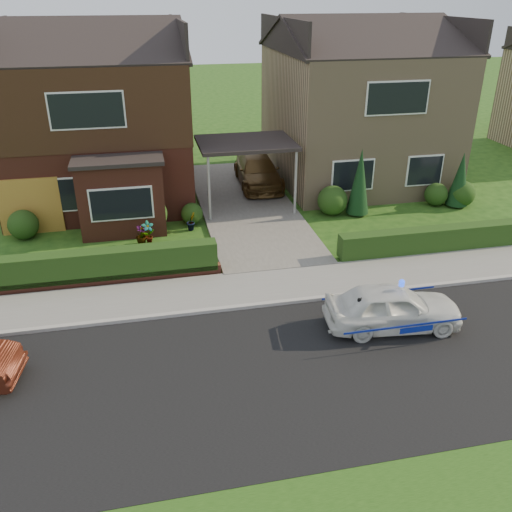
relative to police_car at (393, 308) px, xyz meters
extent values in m
plane|color=#1C4311|center=(-2.04, -1.31, -0.61)|extent=(120.00, 120.00, 0.00)
cube|color=black|center=(-2.04, -1.31, -0.61)|extent=(60.00, 6.00, 0.02)
cube|color=#9E9993|center=(-2.04, 1.74, -0.55)|extent=(60.00, 0.16, 0.12)
cube|color=slate|center=(-2.04, 2.79, -0.56)|extent=(60.00, 2.00, 0.10)
cube|color=#666059|center=(-2.04, 9.69, -0.55)|extent=(3.80, 12.00, 0.12)
cube|color=brown|center=(-7.84, 12.69, 2.29)|extent=(7.20, 8.00, 5.80)
cube|color=white|center=(-9.43, 8.67, 0.79)|extent=(1.80, 0.08, 1.30)
cube|color=white|center=(-6.26, 8.67, 0.79)|extent=(1.60, 0.08, 1.30)
cube|color=white|center=(-7.84, 8.67, 3.79)|extent=(2.60, 0.08, 1.30)
cube|color=black|center=(-7.84, 12.69, 3.74)|extent=(7.26, 8.06, 2.90)
cube|color=brown|center=(-6.98, 7.99, 0.74)|extent=(3.00, 1.40, 2.70)
cube|color=black|center=(-6.98, 7.99, 2.16)|extent=(3.20, 1.60, 0.14)
cube|color=tan|center=(3.76, 12.69, 2.29)|extent=(7.20, 8.00, 5.80)
cube|color=white|center=(2.17, 8.67, 0.79)|extent=(1.80, 0.08, 1.30)
cube|color=white|center=(5.34, 8.67, 0.79)|extent=(1.60, 0.08, 1.30)
cube|color=white|center=(3.76, 8.67, 3.79)|extent=(2.60, 0.08, 1.30)
cube|color=black|center=(-2.04, 9.69, 2.09)|extent=(3.80, 3.00, 0.14)
cylinder|color=gray|center=(-3.74, 8.29, 0.74)|extent=(0.10, 0.10, 2.70)
cylinder|color=gray|center=(-0.34, 8.29, 0.74)|extent=(0.10, 0.10, 2.70)
cube|color=olive|center=(-10.29, 8.65, 0.44)|extent=(2.20, 0.10, 2.10)
cube|color=brown|center=(-7.84, 3.99, -0.43)|extent=(7.70, 0.25, 0.36)
cube|color=#173510|center=(-7.84, 4.14, -0.61)|extent=(7.50, 0.55, 0.90)
cube|color=#173510|center=(3.76, 4.04, -0.61)|extent=(7.50, 0.55, 0.80)
sphere|color=#173510|center=(-10.54, 8.19, -0.07)|extent=(1.08, 1.08, 1.08)
sphere|color=#173510|center=(-6.04, 7.99, 0.05)|extent=(1.32, 1.32, 1.32)
sphere|color=#173510|center=(-4.44, 8.29, -0.19)|extent=(0.84, 0.84, 0.84)
sphere|color=#173510|center=(1.16, 8.09, -0.01)|extent=(1.20, 1.20, 1.20)
sphere|color=#173510|center=(5.76, 8.19, -0.13)|extent=(0.96, 0.96, 0.96)
sphere|color=#173510|center=(6.76, 7.89, -0.07)|extent=(1.08, 1.08, 1.08)
cone|color=black|center=(2.16, 7.89, 0.69)|extent=(0.90, 0.90, 2.60)
cone|color=black|center=(6.56, 7.89, 0.49)|extent=(0.90, 0.90, 2.20)
imported|color=silver|center=(0.00, 0.00, 0.00)|extent=(1.82, 3.72, 1.22)
sphere|color=#193FF2|center=(0.18, 0.00, 0.69)|extent=(0.17, 0.17, 0.17)
cube|color=navy|center=(0.00, -0.73, -0.05)|extent=(3.30, 0.01, 0.05)
cube|color=navy|center=(0.00, 0.73, -0.05)|extent=(3.30, 0.01, 0.05)
ellipsoid|color=black|center=(-1.00, -0.10, 0.26)|extent=(0.22, 0.17, 0.21)
sphere|color=white|center=(-0.99, -0.16, 0.25)|extent=(0.11, 0.11, 0.11)
sphere|color=black|center=(-0.98, -0.12, 0.40)|extent=(0.13, 0.13, 0.13)
cone|color=black|center=(-1.03, -0.11, 0.46)|extent=(0.04, 0.04, 0.05)
cone|color=black|center=(-0.94, -0.11, 0.46)|extent=(0.04, 0.04, 0.05)
imported|color=brown|center=(-1.04, 12.01, 0.15)|extent=(2.00, 4.52, 1.29)
imported|color=gray|center=(-6.15, 6.80, -0.20)|extent=(0.50, 0.40, 0.83)
imported|color=gray|center=(-4.54, 7.69, -0.27)|extent=(0.48, 0.46, 0.68)
imported|color=gray|center=(-6.41, 6.80, -0.28)|extent=(0.48, 0.48, 0.66)
camera|label=1|loc=(-6.08, -11.20, 7.52)|focal=38.00mm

